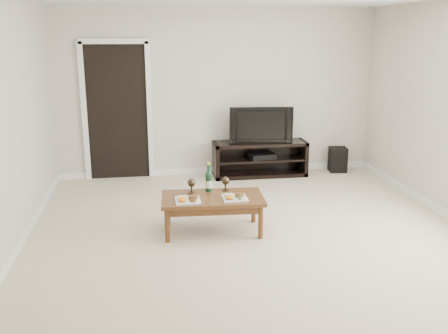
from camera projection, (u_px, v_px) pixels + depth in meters
floor at (254, 239)px, 5.51m from camera, size 5.50×5.50×0.00m
back_wall at (217, 93)px, 7.82m from camera, size 5.00×0.04×2.60m
doorway at (117, 113)px, 7.62m from camera, size 0.90×0.02×2.05m
media_console at (260, 159)px, 7.92m from camera, size 1.47×0.45×0.55m
television at (260, 124)px, 7.77m from camera, size 0.99×0.22×0.57m
av_receiver at (262, 156)px, 7.90m from camera, size 0.44×0.36×0.08m
subwoofer at (338, 159)px, 8.18m from camera, size 0.30×0.30×0.40m
coffee_table at (213, 214)px, 5.67m from camera, size 1.18×0.69×0.42m
plate_left at (188, 198)px, 5.45m from camera, size 0.27×0.27×0.07m
plate_right at (235, 196)px, 5.53m from camera, size 0.27×0.27×0.07m
wine_bottle at (209, 177)px, 5.76m from camera, size 0.07×0.07×0.35m
goblet_left at (192, 186)px, 5.73m from camera, size 0.09×0.09×0.17m
goblet_right at (226, 184)px, 5.81m from camera, size 0.09×0.09×0.17m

